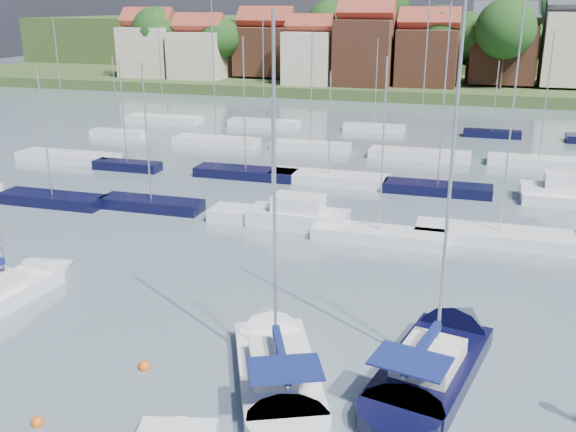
% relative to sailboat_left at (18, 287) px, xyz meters
% --- Properties ---
extents(ground, '(260.00, 260.00, 0.00)m').
position_rel_sailboat_left_xyz_m(ground, '(16.79, 35.07, -0.36)').
color(ground, '#4C5C68').
rests_on(ground, ground).
extents(sailboat_left, '(3.55, 10.38, 13.91)m').
position_rel_sailboat_left_xyz_m(sailboat_left, '(0.00, 0.00, 0.00)').
color(sailboat_left, silver).
rests_on(sailboat_left, ground).
extents(sailboat_centre, '(7.64, 12.08, 16.06)m').
position_rel_sailboat_left_xyz_m(sailboat_centre, '(15.41, -2.75, -0.01)').
color(sailboat_centre, silver).
rests_on(sailboat_centre, ground).
extents(sailboat_navy, '(5.90, 12.85, 17.18)m').
position_rel_sailboat_left_xyz_m(sailboat_navy, '(22.48, -0.33, -0.01)').
color(sailboat_navy, black).
rests_on(sailboat_navy, ground).
extents(buoy_c, '(0.54, 0.54, 0.54)m').
position_rel_sailboat_left_xyz_m(buoy_c, '(10.26, -4.82, -0.36)').
color(buoy_c, '#D85914').
rests_on(buoy_c, ground).
extents(buoy_e, '(0.44, 0.44, 0.44)m').
position_rel_sailboat_left_xyz_m(buoy_e, '(22.44, 2.18, -0.36)').
color(buoy_e, '#D85914').
rests_on(buoy_e, ground).
extents(buoy_g, '(0.50, 0.50, 0.50)m').
position_rel_sailboat_left_xyz_m(buoy_g, '(8.34, -9.44, -0.36)').
color(buoy_g, '#D85914').
rests_on(buoy_g, ground).
extents(marina_field, '(79.62, 41.41, 15.93)m').
position_rel_sailboat_left_xyz_m(marina_field, '(18.70, 30.22, 0.07)').
color(marina_field, silver).
rests_on(marina_field, ground).
extents(far_shore_town, '(212.46, 90.00, 22.27)m').
position_rel_sailboat_left_xyz_m(far_shore_town, '(19.02, 127.74, 4.24)').
color(far_shore_town, '#384924').
rests_on(far_shore_town, ground).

